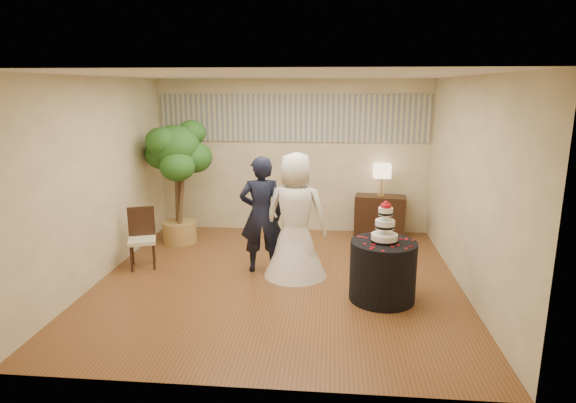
# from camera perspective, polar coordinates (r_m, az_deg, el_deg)

# --- Properties ---
(floor) EXTENTS (5.00, 5.00, 0.00)m
(floor) POSITION_cam_1_polar(r_m,az_deg,el_deg) (6.86, -1.15, -9.32)
(floor) COLOR brown
(floor) RESTS_ON ground
(ceiling) EXTENTS (5.00, 5.00, 0.00)m
(ceiling) POSITION_cam_1_polar(r_m,az_deg,el_deg) (6.33, -1.27, 14.75)
(ceiling) COLOR white
(ceiling) RESTS_ON wall_back
(wall_back) EXTENTS (5.00, 0.06, 2.80)m
(wall_back) POSITION_cam_1_polar(r_m,az_deg,el_deg) (8.91, 0.60, 5.33)
(wall_back) COLOR beige
(wall_back) RESTS_ON ground
(wall_front) EXTENTS (5.00, 0.06, 2.80)m
(wall_front) POSITION_cam_1_polar(r_m,az_deg,el_deg) (4.06, -5.18, -4.64)
(wall_front) COLOR beige
(wall_front) RESTS_ON ground
(wall_left) EXTENTS (0.06, 5.00, 2.80)m
(wall_left) POSITION_cam_1_polar(r_m,az_deg,el_deg) (7.17, -21.49, 2.42)
(wall_left) COLOR beige
(wall_left) RESTS_ON ground
(wall_right) EXTENTS (0.06, 5.00, 2.80)m
(wall_right) POSITION_cam_1_polar(r_m,az_deg,el_deg) (6.66, 20.71, 1.70)
(wall_right) COLOR beige
(wall_right) RESTS_ON ground
(mural_border) EXTENTS (4.90, 0.02, 0.85)m
(mural_border) POSITION_cam_1_polar(r_m,az_deg,el_deg) (8.82, 0.60, 9.82)
(mural_border) COLOR #9FA192
(mural_border) RESTS_ON wall_back
(groom) EXTENTS (0.69, 0.51, 1.71)m
(groom) POSITION_cam_1_polar(r_m,az_deg,el_deg) (6.97, -3.19, -1.55)
(groom) COLOR black
(groom) RESTS_ON floor
(bride) EXTENTS (1.01, 1.01, 1.79)m
(bride) POSITION_cam_1_polar(r_m,az_deg,el_deg) (6.77, 0.90, -1.63)
(bride) COLOR white
(bride) RESTS_ON floor
(cake_table) EXTENTS (1.06, 1.06, 0.77)m
(cake_table) POSITION_cam_1_polar(r_m,az_deg,el_deg) (6.27, 11.16, -8.05)
(cake_table) COLOR black
(cake_table) RESTS_ON floor
(wedding_cake) EXTENTS (0.33, 0.33, 0.52)m
(wedding_cake) POSITION_cam_1_polar(r_m,az_deg,el_deg) (6.06, 11.44, -2.34)
(wedding_cake) COLOR white
(wedding_cake) RESTS_ON cake_table
(console) EXTENTS (0.94, 0.52, 0.75)m
(console) POSITION_cam_1_polar(r_m,az_deg,el_deg) (8.88, 10.84, -1.69)
(console) COLOR black
(console) RESTS_ON floor
(table_lamp) EXTENTS (0.30, 0.30, 0.58)m
(table_lamp) POSITION_cam_1_polar(r_m,az_deg,el_deg) (8.74, 11.03, 2.51)
(table_lamp) COLOR beige
(table_lamp) RESTS_ON console
(ficus_tree) EXTENTS (1.06, 1.06, 2.15)m
(ficus_tree) POSITION_cam_1_polar(r_m,az_deg,el_deg) (8.42, -12.99, 2.28)
(ficus_tree) COLOR #255A1D
(ficus_tree) RESTS_ON floor
(side_chair) EXTENTS (0.53, 0.55, 0.90)m
(side_chair) POSITION_cam_1_polar(r_m,az_deg,el_deg) (7.51, -16.93, -4.24)
(side_chair) COLOR black
(side_chair) RESTS_ON floor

